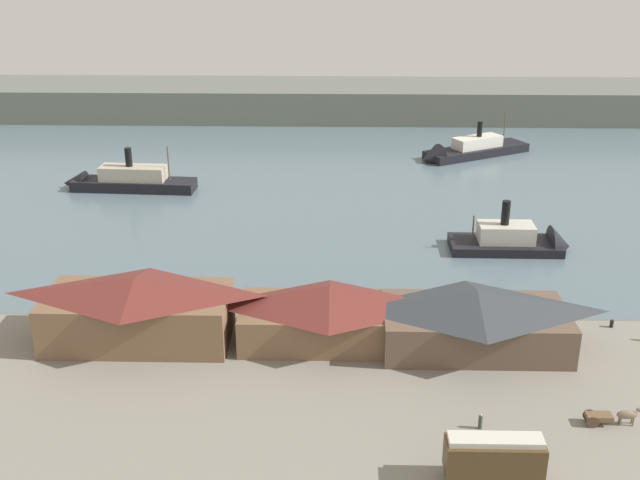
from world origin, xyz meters
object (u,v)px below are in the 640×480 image
at_px(horse_cart, 611,416).
at_px(pedestrian_near_cart, 480,422).
at_px(ferry_shed_east_terminal, 475,318).
at_px(ferry_moored_west, 522,242).
at_px(ferry_approaching_west, 122,181).
at_px(ferry_shed_customs_shed, 329,313).
at_px(street_tram, 494,456).
at_px(pedestrian_at_waters_edge, 497,441).
at_px(ferry_shed_west_terminal, 137,309).
at_px(ferry_outer_harbor, 465,151).
at_px(mooring_post_center_east, 612,324).

relative_size(horse_cart, pedestrian_near_cart, 3.36).
bearing_deg(ferry_shed_east_terminal, ferry_moored_west, 68.65).
bearing_deg(ferry_approaching_west, ferry_shed_customs_shed, -56.07).
relative_size(ferry_approaching_west, ferry_moored_west, 1.38).
distance_m(street_tram, pedestrian_at_waters_edge, 5.10).
distance_m(street_tram, pedestrian_near_cart, 7.75).
relative_size(street_tram, horse_cart, 1.54).
bearing_deg(street_tram, pedestrian_at_waters_edge, 75.07).
bearing_deg(ferry_shed_west_terminal, ferry_shed_customs_shed, 1.06).
relative_size(street_tram, ferry_outer_harbor, 0.33).
bearing_deg(mooring_post_center_east, ferry_shed_customs_shed, -173.29).
height_order(ferry_shed_west_terminal, street_tram, ferry_shed_west_terminal).
relative_size(ferry_shed_west_terminal, ferry_moored_west, 1.18).
distance_m(horse_cart, ferry_approaching_west, 99.03).
xyz_separation_m(pedestrian_near_cart, ferry_approaching_west, (-53.53, 74.72, -0.27)).
bearing_deg(street_tram, ferry_shed_west_terminal, 146.53).
bearing_deg(ferry_shed_customs_shed, pedestrian_near_cart, -49.03).
height_order(ferry_shed_customs_shed, pedestrian_near_cart, ferry_shed_customs_shed).
bearing_deg(street_tram, pedestrian_near_cart, 88.37).
height_order(pedestrian_at_waters_edge, ferry_approaching_west, ferry_approaching_west).
height_order(ferry_shed_east_terminal, ferry_moored_west, ferry_shed_east_terminal).
relative_size(ferry_shed_west_terminal, street_tram, 2.54).
xyz_separation_m(street_tram, ferry_moored_west, (14.35, 54.75, -2.49)).
relative_size(street_tram, ferry_moored_west, 0.46).
distance_m(horse_cart, pedestrian_near_cart, 12.57).
height_order(ferry_shed_west_terminal, horse_cart, ferry_shed_west_terminal).
height_order(ferry_shed_east_terminal, street_tram, ferry_shed_east_terminal).
relative_size(ferry_shed_west_terminal, ferry_approaching_west, 0.85).
height_order(pedestrian_near_cart, ferry_outer_harbor, ferry_outer_harbor).
height_order(ferry_shed_west_terminal, ferry_moored_west, ferry_shed_west_terminal).
distance_m(ferry_shed_east_terminal, street_tram, 23.27).
bearing_deg(mooring_post_center_east, ferry_outer_harbor, 94.37).
xyz_separation_m(street_tram, pedestrian_near_cart, (0.21, 7.52, -1.85)).
bearing_deg(street_tram, mooring_post_center_east, 55.75).
distance_m(mooring_post_center_east, ferry_moored_west, 27.05).
bearing_deg(mooring_post_center_east, ferry_shed_east_terminal, -163.84).
bearing_deg(ferry_approaching_west, mooring_post_center_east, -36.75).
bearing_deg(horse_cart, street_tram, -146.37).
distance_m(pedestrian_near_cart, pedestrian_at_waters_edge, 3.11).
bearing_deg(mooring_post_center_east, pedestrian_near_cart, -132.58).
bearing_deg(ferry_approaching_west, ferry_shed_west_terminal, -73.49).
bearing_deg(mooring_post_center_east, pedestrian_at_waters_edge, -127.29).
distance_m(ferry_moored_west, ferry_outer_harbor, 50.77).
bearing_deg(ferry_outer_harbor, street_tram, -97.15).
xyz_separation_m(street_tram, ferry_approaching_west, (-53.32, 82.25, -2.12)).
relative_size(ferry_shed_west_terminal, pedestrian_at_waters_edge, 13.59).
bearing_deg(ferry_moored_west, ferry_shed_customs_shed, -133.13).
distance_m(ferry_shed_customs_shed, street_tram, 28.11).
height_order(pedestrian_near_cart, ferry_approaching_west, ferry_approaching_west).
xyz_separation_m(ferry_shed_east_terminal, ferry_moored_west, (12.35, 31.59, -3.50)).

